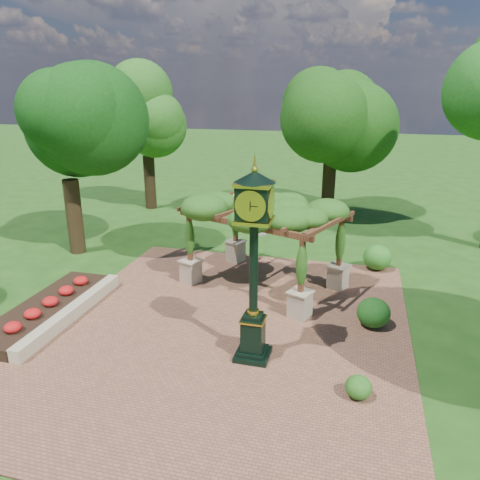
# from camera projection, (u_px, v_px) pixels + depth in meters

# --- Properties ---
(ground) EXTENTS (120.00, 120.00, 0.00)m
(ground) POSITION_uv_depth(u_px,v_px,m) (216.00, 348.00, 12.29)
(ground) COLOR #1E4714
(ground) RESTS_ON ground
(brick_plaza) EXTENTS (10.00, 12.00, 0.04)m
(brick_plaza) POSITION_uv_depth(u_px,v_px,m) (227.00, 329.00, 13.20)
(brick_plaza) COLOR brown
(brick_plaza) RESTS_ON ground
(border_wall) EXTENTS (0.35, 5.00, 0.40)m
(border_wall) POSITION_uv_depth(u_px,v_px,m) (72.00, 313.00, 13.77)
(border_wall) COLOR #C6B793
(border_wall) RESTS_ON ground
(flower_bed) EXTENTS (1.50, 5.00, 0.36)m
(flower_bed) POSITION_uv_depth(u_px,v_px,m) (46.00, 310.00, 13.99)
(flower_bed) COLOR red
(flower_bed) RESTS_ON ground
(pedestal_clock) EXTENTS (0.96, 0.96, 4.84)m
(pedestal_clock) POSITION_uv_depth(u_px,v_px,m) (254.00, 251.00, 10.94)
(pedestal_clock) COLOR black
(pedestal_clock) RESTS_ON brick_plaza
(pergola) EXTENTS (5.80, 4.75, 3.15)m
(pergola) POSITION_uv_depth(u_px,v_px,m) (264.00, 213.00, 15.28)
(pergola) COLOR tan
(pergola) RESTS_ON brick_plaza
(sundial) EXTENTS (0.76, 0.76, 1.06)m
(sundial) POSITION_uv_depth(u_px,v_px,m) (259.00, 225.00, 21.48)
(sundial) COLOR gray
(sundial) RESTS_ON ground
(shrub_front) EXTENTS (0.62, 0.62, 0.53)m
(shrub_front) POSITION_uv_depth(u_px,v_px,m) (358.00, 387.00, 10.22)
(shrub_front) COLOR #265E1B
(shrub_front) RESTS_ON brick_plaza
(shrub_mid) EXTENTS (0.96, 0.96, 0.85)m
(shrub_mid) POSITION_uv_depth(u_px,v_px,m) (373.00, 313.00, 13.21)
(shrub_mid) COLOR #1B5116
(shrub_mid) RESTS_ON brick_plaza
(shrub_back) EXTENTS (1.04, 1.04, 0.93)m
(shrub_back) POSITION_uv_depth(u_px,v_px,m) (377.00, 257.00, 17.31)
(shrub_back) COLOR #28691E
(shrub_back) RESTS_ON brick_plaza
(tree_west_near) EXTENTS (3.87, 3.87, 7.82)m
(tree_west_near) POSITION_uv_depth(u_px,v_px,m) (63.00, 119.00, 17.67)
(tree_west_near) COLOR #382816
(tree_west_near) RESTS_ON ground
(tree_west_far) EXTENTS (3.11, 3.11, 7.51)m
(tree_west_far) POSITION_uv_depth(u_px,v_px,m) (146.00, 114.00, 24.64)
(tree_west_far) COLOR black
(tree_west_far) RESTS_ON ground
(tree_north) EXTENTS (4.13, 4.13, 8.04)m
(tree_north) POSITION_uv_depth(u_px,v_px,m) (333.00, 107.00, 23.18)
(tree_north) COLOR #302113
(tree_north) RESTS_ON ground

